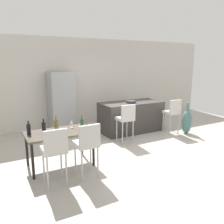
{
  "coord_description": "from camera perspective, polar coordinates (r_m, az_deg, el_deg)",
  "views": [
    {
      "loc": [
        -3.19,
        -4.81,
        2.14
      ],
      "look_at": [
        -0.35,
        0.34,
        0.85
      ],
      "focal_mm": 37.06,
      "sensor_mm": 36.0,
      "label": 1
    }
  ],
  "objects": [
    {
      "name": "fruit_bowl",
      "position": [
        6.96,
        4.69,
        2.51
      ],
      "size": [
        0.29,
        0.29,
        0.07
      ],
      "primitive_type": "cylinder",
      "color": "#333338",
      "rests_on": "kitchen_island"
    },
    {
      "name": "ground_plane",
      "position": [
        6.16,
        4.42,
        -8.02
      ],
      "size": [
        10.0,
        10.0,
        0.0
      ],
      "primitive_type": "plane",
      "color": "#ADA89E"
    },
    {
      "name": "dining_chair_near",
      "position": [
        4.09,
        -13.98,
        -8.62
      ],
      "size": [
        0.41,
        0.41,
        1.05
      ],
      "color": "beige",
      "rests_on": "ground_plane"
    },
    {
      "name": "wine_glass_right",
      "position": [
        4.77,
        -5.67,
        -3.18
      ],
      "size": [
        0.07,
        0.07,
        0.17
      ],
      "color": "silver",
      "rests_on": "dining_table"
    },
    {
      "name": "potted_plant",
      "position": [
        8.98,
        8.29,
        0.71
      ],
      "size": [
        0.39,
        0.39,
        0.6
      ],
      "color": "beige",
      "rests_on": "ground_plane"
    },
    {
      "name": "bar_chair_middle",
      "position": [
        7.09,
        14.76,
        0.22
      ],
      "size": [
        0.43,
        0.43,
        1.05
      ],
      "color": "beige",
      "rests_on": "ground_plane"
    },
    {
      "name": "wine_glass_far",
      "position": [
        4.47,
        -13.48,
        -4.56
      ],
      "size": [
        0.07,
        0.07,
        0.17
      ],
      "color": "silver",
      "rests_on": "dining_table"
    },
    {
      "name": "wine_bottle_middle",
      "position": [
        4.79,
        -13.58,
        -3.31
      ],
      "size": [
        0.07,
        0.07,
        0.34
      ],
      "color": "brown",
      "rests_on": "dining_table"
    },
    {
      "name": "kitchen_island",
      "position": [
        7.22,
        4.69,
        -1.14
      ],
      "size": [
        1.91,
        0.93,
        0.92
      ],
      "primitive_type": "cube",
      "color": "#383330",
      "rests_on": "ground_plane"
    },
    {
      "name": "wine_bottle_left",
      "position": [
        4.79,
        -19.87,
        -4.0
      ],
      "size": [
        0.08,
        0.08,
        0.28
      ],
      "color": "black",
      "rests_on": "dining_table"
    },
    {
      "name": "wine_bottle_corner",
      "position": [
        4.77,
        -16.47,
        -3.73
      ],
      "size": [
        0.08,
        0.08,
        0.3
      ],
      "color": "black",
      "rests_on": "dining_table"
    },
    {
      "name": "wine_bottle_end",
      "position": [
        4.81,
        -7.4,
        -3.11
      ],
      "size": [
        0.07,
        0.07,
        0.32
      ],
      "color": "#194723",
      "rests_on": "dining_table"
    },
    {
      "name": "refrigerator",
      "position": [
        7.4,
        -12.39,
        2.58
      ],
      "size": [
        0.72,
        0.68,
        1.84
      ],
      "primitive_type": "cube",
      "color": "#939699",
      "rests_on": "ground_plane"
    },
    {
      "name": "bar_chair_left",
      "position": [
        6.1,
        3.5,
        -1.33
      ],
      "size": [
        0.41,
        0.41,
        1.05
      ],
      "color": "beige",
      "rests_on": "ground_plane"
    },
    {
      "name": "wine_glass_near",
      "position": [
        5.04,
        -9.97,
        -2.48
      ],
      "size": [
        0.07,
        0.07,
        0.17
      ],
      "color": "silver",
      "rests_on": "dining_table"
    },
    {
      "name": "dining_chair_far",
      "position": [
        4.27,
        -6.1,
        -7.41
      ],
      "size": [
        0.41,
        0.41,
        1.05
      ],
      "color": "beige",
      "rests_on": "ground_plane"
    },
    {
      "name": "back_wall",
      "position": [
        8.13,
        -5.72,
        7.43
      ],
      "size": [
        10.0,
        0.12,
        2.9
      ],
      "primitive_type": "cube",
      "color": "beige",
      "rests_on": "ground_plane"
    },
    {
      "name": "floor_vase",
      "position": [
        7.32,
        17.92,
        -2.27
      ],
      "size": [
        0.3,
        0.3,
        0.95
      ],
      "color": "#47706B",
      "rests_on": "ground_plane"
    },
    {
      "name": "dining_table",
      "position": [
        4.86,
        -12.84,
        -5.6
      ],
      "size": [
        1.33,
        0.77,
        0.74
      ],
      "color": "#4C4238",
      "rests_on": "ground_plane"
    }
  ]
}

